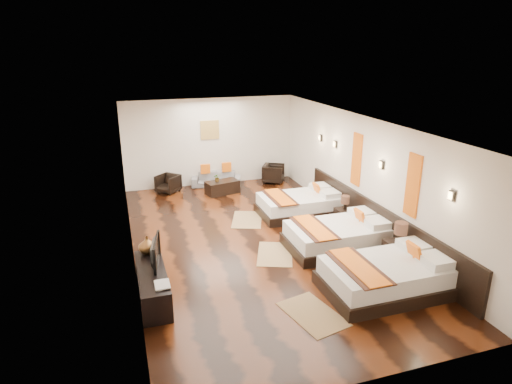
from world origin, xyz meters
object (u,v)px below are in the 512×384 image
object	(u,v)px
sofa	(216,179)
coffee_table	(222,187)
bed_mid	(339,236)
nightstand_b	(344,215)
book	(155,286)
tv	(152,252)
armchair_right	(273,174)
bed_near	(388,276)
figurine	(147,245)
bed_far	(300,204)
table_plant	(217,178)
nightstand_a	(398,251)
tv_console	(153,284)
armchair_left	(168,184)

from	to	relation	value
sofa	coffee_table	size ratio (longest dim) A/B	1.57
bed_mid	sofa	world-z (taller)	bed_mid
nightstand_b	book	bearing A→B (deg)	-153.15
tv	book	bearing A→B (deg)	-172.31
book	armchair_right	distance (m)	7.91
armchair_right	coffee_table	size ratio (longest dim) A/B	0.68
bed_near	tv	distance (m)	4.39
bed_near	armchair_right	bearing A→B (deg)	87.55
tv	armchair_right	world-z (taller)	tv
bed_near	figurine	size ratio (longest dim) A/B	6.70
bed_far	figurine	world-z (taller)	figurine
table_plant	nightstand_a	bearing A→B (deg)	-66.47
armchair_right	tv	bearing A→B (deg)	171.45
coffee_table	figurine	bearing A→B (deg)	-119.45
bed_mid	tv_console	bearing A→B (deg)	-169.04
bed_far	book	xyz separation A→B (m)	(-4.20, -3.58, 0.28)
bed_far	nightstand_b	size ratio (longest dim) A/B	2.70
nightstand_b	book	xyz separation A→B (m)	(-4.95, -2.50, 0.28)
tv	armchair_left	distance (m)	5.83
bed_mid	sofa	xyz separation A→B (m)	(-1.60, 5.34, -0.07)
figurine	armchair_right	xyz separation A→B (m)	(4.50, 5.20, -0.42)
table_plant	bed_near	bearing A→B (deg)	-74.88
bed_near	bed_mid	distance (m)	1.91
nightstand_a	armchair_left	distance (m)	7.44
bed_far	coffee_table	size ratio (longest dim) A/B	2.17
nightstand_a	figurine	distance (m)	5.08
tv_console	armchair_left	world-z (taller)	armchair_left
tv_console	figurine	world-z (taller)	figurine
bed_near	sofa	distance (m)	7.42
nightstand_a	tv_console	bearing A→B (deg)	175.84
bed_mid	tv	xyz separation A→B (m)	(-4.15, -0.57, 0.50)
bed_mid	book	size ratio (longest dim) A/B	6.68
tv	bed_mid	bearing A→B (deg)	-70.92
armchair_left	table_plant	distance (m)	1.57
book	coffee_table	bearing A→B (deg)	66.27
book	table_plant	distance (m)	6.42
nightstand_a	book	bearing A→B (deg)	-177.46
figurine	coffee_table	xyz separation A→B (m)	(2.60, 4.61, -0.53)
sofa	table_plant	world-z (taller)	table_plant
nightstand_a	coffee_table	size ratio (longest dim) A/B	0.99
tv_console	nightstand_b	bearing A→B (deg)	21.27
armchair_left	bed_far	bearing A→B (deg)	3.84
coffee_table	tv_console	bearing A→B (deg)	-115.98
bed_mid	bed_far	bearing A→B (deg)	90.04
tv_console	book	bearing A→B (deg)	-90.00
bed_near	sofa	xyz separation A→B (m)	(-1.60, 7.25, -0.08)
tv	armchair_right	size ratio (longest dim) A/B	1.28
bed_near	tv	xyz separation A→B (m)	(-4.15, 1.34, 0.49)
bed_far	figurine	bearing A→B (deg)	-151.58
bed_near	table_plant	size ratio (longest dim) A/B	9.45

